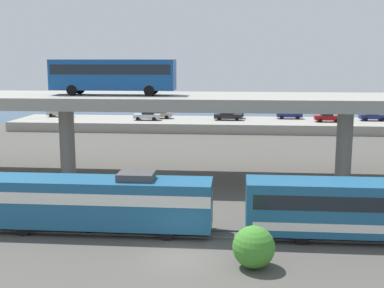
# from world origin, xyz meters

# --- Properties ---
(ground_plane) EXTENTS (260.00, 260.00, 0.00)m
(ground_plane) POSITION_xyz_m (0.00, 0.00, 0.00)
(ground_plane) COLOR #4C4944
(rail_strip_near) EXTENTS (110.00, 0.12, 0.12)m
(rail_strip_near) POSITION_xyz_m (0.00, 3.29, 0.06)
(rail_strip_near) COLOR #59544C
(rail_strip_near) RESTS_ON ground_plane
(rail_strip_far) EXTENTS (110.00, 0.12, 0.12)m
(rail_strip_far) POSITION_xyz_m (0.00, 4.71, 0.06)
(rail_strip_far) COLOR #59544C
(rail_strip_far) RESTS_ON ground_plane
(train_locomotive) EXTENTS (16.50, 3.04, 4.18)m
(train_locomotive) POSITION_xyz_m (-6.77, 4.00, 2.19)
(train_locomotive) COLOR #1E5984
(train_locomotive) RESTS_ON ground_plane
(highway_overpass) EXTENTS (96.00, 10.67, 8.21)m
(highway_overpass) POSITION_xyz_m (0.00, 20.00, 7.43)
(highway_overpass) COLOR gray
(highway_overpass) RESTS_ON ground_plane
(transit_bus_on_overpass) EXTENTS (12.00, 2.68, 3.40)m
(transit_bus_on_overpass) POSITION_xyz_m (-8.64, 19.52, 10.27)
(transit_bus_on_overpass) COLOR #14478C
(transit_bus_on_overpass) RESTS_ON highway_overpass
(pier_parking_lot) EXTENTS (67.89, 11.86, 1.51)m
(pier_parking_lot) POSITION_xyz_m (0.00, 55.00, 0.76)
(pier_parking_lot) COLOR gray
(pier_parking_lot) RESTS_ON ground_plane
(parked_car_0) EXTENTS (4.23, 1.90, 1.50)m
(parked_car_0) POSITION_xyz_m (18.10, 54.12, 2.28)
(parked_car_0) COLOR maroon
(parked_car_0) RESTS_ON pier_parking_lot
(parked_car_1) EXTENTS (4.27, 1.91, 1.50)m
(parked_car_1) POSITION_xyz_m (-9.81, 56.53, 2.28)
(parked_car_1) COLOR #9E998C
(parked_car_1) RESTS_ON pier_parking_lot
(parked_car_2) EXTENTS (4.34, 1.91, 1.50)m
(parked_car_2) POSITION_xyz_m (-11.55, 53.83, 2.28)
(parked_car_2) COLOR #B7B7BC
(parked_car_2) RESTS_ON pier_parking_lot
(parked_car_3) EXTENTS (4.69, 1.99, 1.50)m
(parked_car_3) POSITION_xyz_m (1.91, 55.11, 2.29)
(parked_car_3) COLOR black
(parked_car_3) RESTS_ON pier_parking_lot
(parked_car_4) EXTENTS (4.48, 1.83, 1.50)m
(parked_car_4) POSITION_xyz_m (-27.82, 57.41, 2.28)
(parked_car_4) COLOR #9E998C
(parked_car_4) RESTS_ON pier_parking_lot
(parked_car_5) EXTENTS (4.31, 1.84, 1.50)m
(parked_car_5) POSITION_xyz_m (2.36, 57.86, 2.28)
(parked_car_5) COLOR black
(parked_car_5) RESTS_ON pier_parking_lot
(parked_car_6) EXTENTS (4.28, 1.86, 1.50)m
(parked_car_6) POSITION_xyz_m (12.32, 57.92, 2.28)
(parked_car_6) COLOR navy
(parked_car_6) RESTS_ON pier_parking_lot
(parked_car_7) EXTENTS (4.25, 1.88, 1.50)m
(parked_car_7) POSITION_xyz_m (25.79, 56.37, 2.28)
(parked_car_7) COLOR navy
(parked_car_7) RESTS_ON pier_parking_lot
(harbor_water) EXTENTS (140.00, 36.00, 0.01)m
(harbor_water) POSITION_xyz_m (0.00, 78.00, 0.00)
(harbor_water) COLOR #2D5170
(harbor_water) RESTS_ON ground_plane
(shrub_right) EXTENTS (2.42, 2.42, 2.42)m
(shrub_right) POSITION_xyz_m (4.35, -1.10, 1.21)
(shrub_right) COLOR #3E872C
(shrub_right) RESTS_ON ground_plane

